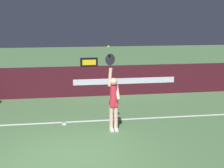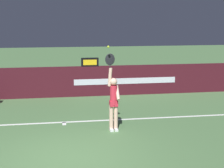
{
  "view_description": "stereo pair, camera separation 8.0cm",
  "coord_description": "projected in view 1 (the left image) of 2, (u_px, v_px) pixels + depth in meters",
  "views": [
    {
      "loc": [
        -0.12,
        -7.67,
        3.38
      ],
      "look_at": [
        1.46,
        2.08,
        1.37
      ],
      "focal_mm": 53.65,
      "sensor_mm": 36.0,
      "label": 1
    },
    {
      "loc": [
        -0.04,
        -7.68,
        3.38
      ],
      "look_at": [
        1.46,
        2.08,
        1.37
      ],
      "focal_mm": 53.65,
      "sensor_mm": 36.0,
      "label": 2
    }
  ],
  "objects": [
    {
      "name": "ground_plane",
      "position": [
        66.0,
        158.0,
        8.11
      ],
      "size": [
        60.0,
        60.0,
        0.0
      ],
      "primitive_type": "plane",
      "color": "#4D7445"
    },
    {
      "name": "tennis_ball",
      "position": [
        108.0,
        47.0,
        9.3
      ],
      "size": [
        0.07,
        0.07,
        0.07
      ],
      "color": "#C4DC2F"
    },
    {
      "name": "court_lines",
      "position": [
        66.0,
        153.0,
        8.42
      ],
      "size": [
        11.7,
        5.16,
        0.0
      ],
      "color": "white",
      "rests_on": "ground"
    },
    {
      "name": "tennis_player",
      "position": [
        114.0,
        100.0,
        9.88
      ],
      "size": [
        0.41,
        0.39,
        2.33
      ],
      "color": "beige",
      "rests_on": "ground"
    },
    {
      "name": "back_wall",
      "position": [
        62.0,
        82.0,
        14.16
      ],
      "size": [
        16.34,
        0.24,
        1.28
      ],
      "color": "#43131D",
      "rests_on": "ground"
    },
    {
      "name": "speed_display",
      "position": [
        89.0,
        62.0,
        14.18
      ],
      "size": [
        0.73,
        0.16,
        0.36
      ],
      "color": "black",
      "rests_on": "back_wall"
    }
  ]
}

